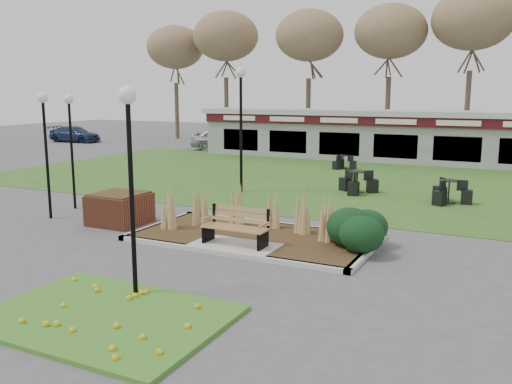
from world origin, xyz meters
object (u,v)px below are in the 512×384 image
at_px(lamp_post_mid_left, 45,127).
at_px(bistro_set_a, 343,164).
at_px(park_bench, 237,226).
at_px(food_pavilion, 401,136).
at_px(car_black, 271,140).
at_px(brick_planter, 120,208).
at_px(car_blue, 75,134).
at_px(lamp_post_far_left, 241,102).
at_px(car_silver, 226,138).
at_px(bistro_set_b, 357,186).
at_px(lamp_post_near_left, 70,126).
at_px(lamp_post_near_right, 130,146).
at_px(bistro_set_c, 448,195).

height_order(lamp_post_mid_left, bistro_set_a, lamp_post_mid_left).
xyz_separation_m(park_bench, food_pavilion, (0.00, 19.71, 0.89)).
bearing_deg(park_bench, car_black, 112.58).
distance_m(park_bench, lamp_post_mid_left, 7.22).
distance_m(brick_planter, lamp_post_mid_left, 3.43).
bearing_deg(car_black, food_pavilion, -72.04).
xyz_separation_m(bistro_set_a, car_blue, (-23.95, 5.48, 0.38)).
xyz_separation_m(lamp_post_far_left, car_silver, (-8.46, 13.73, -2.74)).
relative_size(brick_planter, lamp_post_mid_left, 0.38).
height_order(food_pavilion, bistro_set_a, food_pavilion).
relative_size(lamp_post_mid_left, lamp_post_far_left, 0.80).
relative_size(park_bench, lamp_post_mid_left, 0.44).
bearing_deg(bistro_set_a, bistro_set_b, -68.22).
bearing_deg(food_pavilion, car_blue, 177.71).
bearing_deg(lamp_post_near_left, park_bench, -13.93).
bearing_deg(park_bench, lamp_post_near_left, 166.07).
bearing_deg(lamp_post_near_right, park_bench, 86.82).
distance_m(park_bench, car_blue, 33.21).
distance_m(lamp_post_near_left, car_blue, 26.70).
bearing_deg(park_bench, lamp_post_far_left, 117.11).
bearing_deg(lamp_post_mid_left, lamp_post_near_right, -31.71).
bearing_deg(car_silver, brick_planter, -177.14).
height_order(lamp_post_mid_left, bistro_set_b, lamp_post_mid_left).
bearing_deg(brick_planter, car_blue, 137.11).
bearing_deg(park_bench, bistro_set_a, 97.40).
relative_size(bistro_set_a, car_silver, 0.27).
xyz_separation_m(park_bench, bistro_set_c, (4.06, 8.33, -0.29)).
height_order(lamp_post_far_left, bistro_set_b, lamp_post_far_left).
bearing_deg(food_pavilion, bistro_set_c, -70.38).
bearing_deg(lamp_post_near_left, lamp_post_near_right, -38.23).
bearing_deg(bistro_set_c, car_silver, 142.37).
height_order(lamp_post_near_left, bistro_set_b, lamp_post_near_left).
distance_m(brick_planter, lamp_post_near_left, 3.83).
distance_m(brick_planter, bistro_set_a, 14.72).
bearing_deg(lamp_post_far_left, lamp_post_near_right, -72.54).
height_order(car_silver, car_black, car_silver).
distance_m(lamp_post_near_left, lamp_post_near_right, 8.97).
distance_m(park_bench, brick_planter, 4.47).
xyz_separation_m(park_bench, lamp_post_near_left, (-7.25, 1.80, 2.22)).
height_order(park_bench, bistro_set_b, park_bench).
xyz_separation_m(food_pavilion, bistro_set_b, (0.58, -10.85, -1.17)).
relative_size(bistro_set_a, bistro_set_b, 0.81).
relative_size(brick_planter, car_blue, 0.35).
relative_size(brick_planter, bistro_set_b, 0.94).
height_order(brick_planter, bistro_set_c, brick_planter).
height_order(lamp_post_mid_left, car_blue, lamp_post_mid_left).
relative_size(lamp_post_near_left, lamp_post_mid_left, 0.98).
relative_size(park_bench, brick_planter, 1.13).
bearing_deg(car_blue, lamp_post_near_right, -137.53).
xyz_separation_m(park_bench, brick_planter, (-4.40, 0.75, -0.11)).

